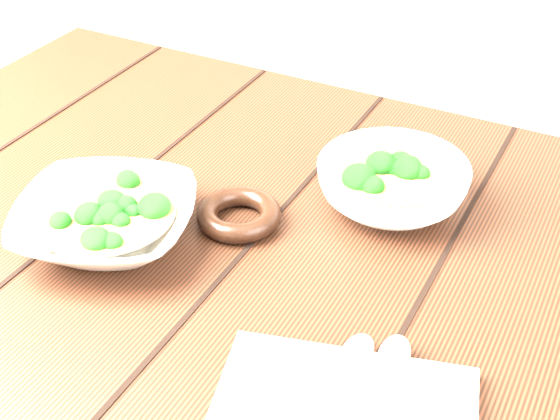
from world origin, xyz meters
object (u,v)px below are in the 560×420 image
at_px(soup_bowl_front, 106,220).
at_px(trivet, 239,214).
at_px(table, 270,324).
at_px(soup_bowl_back, 392,183).

bearing_deg(soup_bowl_front, trivet, 39.15).
relative_size(soup_bowl_front, trivet, 2.62).
xyz_separation_m(table, soup_bowl_front, (-0.17, -0.07, 0.15)).
bearing_deg(trivet, soup_bowl_back, 38.95).
bearing_deg(soup_bowl_front, soup_bowl_back, 39.04).
xyz_separation_m(soup_bowl_front, soup_bowl_back, (0.26, 0.21, 0.00)).
xyz_separation_m(table, soup_bowl_back, (0.09, 0.14, 0.15)).
distance_m(table, soup_bowl_back, 0.22).
bearing_deg(table, trivet, 155.48).
bearing_deg(soup_bowl_back, trivet, -141.05).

